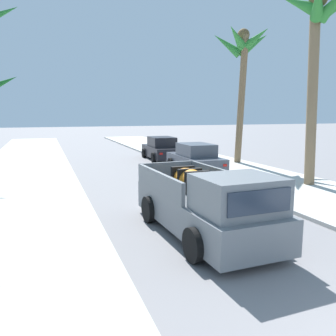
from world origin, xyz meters
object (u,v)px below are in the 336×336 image
object	(u,v)px
car_right_near	(195,159)
palm_tree_right_fore	(242,57)
pickup_truck	(206,205)
palm_tree_left_fore	(317,33)
car_left_mid	(161,149)

from	to	relation	value
car_right_near	palm_tree_right_fore	xyz separation A→B (m)	(3.66, 1.60, 5.65)
pickup_truck	palm_tree_left_fore	bearing A→B (deg)	30.18
pickup_truck	palm_tree_right_fore	distance (m)	13.94
car_right_near	palm_tree_left_fore	size ratio (longest dim) A/B	0.53
car_right_near	palm_tree_left_fore	xyz separation A→B (m)	(3.12, -4.88, 5.61)
pickup_truck	palm_tree_left_fore	size ratio (longest dim) A/B	0.66
car_right_near	car_left_mid	world-z (taller)	same
pickup_truck	car_right_near	distance (m)	9.60
pickup_truck	palm_tree_right_fore	bearing A→B (deg)	54.81
pickup_truck	car_left_mid	distance (m)	14.82
car_left_mid	palm_tree_left_fore	distance (m)	12.21
pickup_truck	car_left_mid	size ratio (longest dim) A/B	1.22
palm_tree_right_fore	car_right_near	bearing A→B (deg)	-156.40
pickup_truck	palm_tree_right_fore	xyz separation A→B (m)	(7.37, 10.45, 5.55)
car_left_mid	car_right_near	bearing A→B (deg)	-89.62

